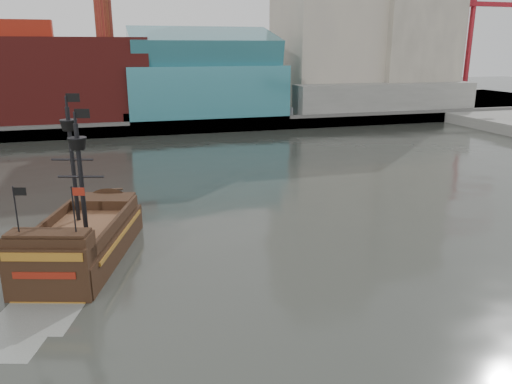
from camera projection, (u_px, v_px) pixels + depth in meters
name	position (u px, v px, depth m)	size (l,w,h in m)	color
ground	(255.00, 290.00, 32.79)	(400.00, 400.00, 0.00)	#262823
promenade_far	(146.00, 110.00, 117.29)	(220.00, 60.00, 2.00)	slate
seawall	(159.00, 128.00, 90.02)	(220.00, 1.00, 2.60)	#4C4C49
skyline	(167.00, 2.00, 105.24)	(149.00, 45.00, 62.00)	brown
crane_a	(466.00, 31.00, 124.16)	(22.50, 4.00, 32.25)	slate
crane_b	(470.00, 46.00, 136.95)	(19.10, 4.00, 26.25)	slate
pirate_ship	(83.00, 245.00, 37.16)	(10.02, 18.17, 13.04)	black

